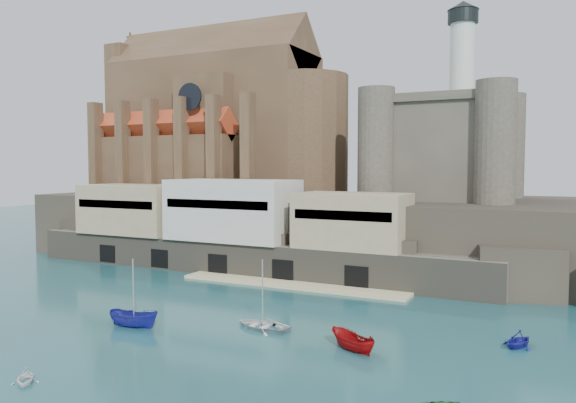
# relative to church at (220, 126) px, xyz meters

# --- Properties ---
(ground) EXTENTS (300.00, 300.00, 0.00)m
(ground) POSITION_rel_church_xyz_m (24.13, -41.85, -22.13)
(ground) COLOR #17474D
(ground) RESTS_ON ground
(promontory) EXTENTS (100.00, 36.00, 10.00)m
(promontory) POSITION_rel_church_xyz_m (23.94, -2.48, -17.20)
(promontory) COLOR black
(promontory) RESTS_ON ground
(quay) EXTENTS (70.00, 12.00, 13.05)m
(quay) POSITION_rel_church_xyz_m (13.94, -18.78, -16.06)
(quay) COLOR #625D4E
(quay) RESTS_ON ground
(church) EXTENTS (47.00, 25.93, 30.51)m
(church) POSITION_rel_church_xyz_m (0.00, 0.00, 0.00)
(church) COLOR #483422
(church) RESTS_ON promontory
(castle_keep) EXTENTS (21.20, 21.20, 29.30)m
(castle_keep) POSITION_rel_church_xyz_m (40.21, -0.78, -3.81)
(castle_keep) COLOR #474238
(castle_keep) RESTS_ON promontory
(boat_1) EXTENTS (2.60, 2.56, 2.62)m
(boat_1) POSITION_rel_church_xyz_m (23.30, -60.13, -22.13)
(boat_1) COLOR white
(boat_1) RESTS_ON ground
(boat_2) EXTENTS (2.22, 2.17, 5.20)m
(boat_2) POSITION_rel_church_xyz_m (20.74, -46.35, -22.13)
(boat_2) COLOR navy
(boat_2) RESTS_ON ground
(boat_5) EXTENTS (2.43, 2.41, 4.71)m
(boat_5) POSITION_rel_church_xyz_m (41.25, -43.52, -22.13)
(boat_5) COLOR #940A0C
(boat_5) RESTS_ON ground
(boat_6) EXTENTS (1.61, 4.03, 5.48)m
(boat_6) POSITION_rel_church_xyz_m (31.69, -41.34, -22.13)
(boat_6) COLOR silver
(boat_6) RESTS_ON ground
(boat_7) EXTENTS (3.37, 2.85, 3.35)m
(boat_7) POSITION_rel_church_xyz_m (53.31, -36.64, -22.13)
(boat_7) COLOR navy
(boat_7) RESTS_ON ground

